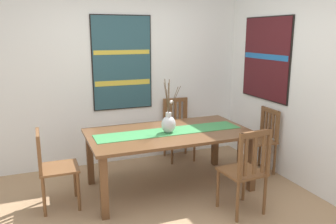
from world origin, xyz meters
name	(u,v)px	position (x,y,z in m)	size (l,w,h in m)	color
ground_plane	(172,216)	(0.00, 0.00, -0.01)	(6.40, 6.40, 0.03)	#A37F5B
wall_back	(126,72)	(0.00, 1.86, 1.35)	(6.40, 0.12, 2.70)	white
wall_side	(317,82)	(1.86, 0.00, 1.35)	(0.12, 6.40, 2.70)	white
dining_table	(169,138)	(0.22, 0.66, 0.65)	(1.99, 1.09, 0.74)	brown
table_runner	(169,131)	(0.22, 0.66, 0.74)	(1.83, 0.36, 0.01)	#388447
centerpiece_vase	(169,123)	(0.20, 0.61, 0.86)	(0.22, 0.28, 0.66)	silver
chair_0	(178,127)	(0.74, 1.60, 0.50)	(0.44, 0.44, 0.93)	brown
chair_1	(261,138)	(1.61, 0.67, 0.49)	(0.44, 0.44, 0.90)	brown
chair_2	(245,170)	(0.74, -0.24, 0.50)	(0.45, 0.45, 0.97)	brown
chair_3	(53,166)	(-1.16, 0.64, 0.49)	(0.42, 0.42, 0.90)	brown
painting_on_back_wall	(122,63)	(-0.07, 1.79, 1.50)	(0.88, 0.05, 1.36)	black
painting_on_side_wall	(266,59)	(1.79, 0.91, 1.57)	(0.05, 1.02, 1.16)	black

